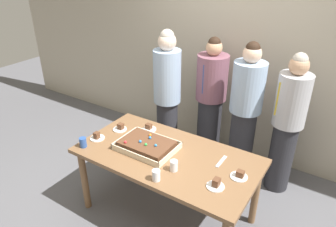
{
  "coord_description": "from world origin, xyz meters",
  "views": [
    {
      "loc": [
        1.35,
        -2.07,
        2.48
      ],
      "look_at": [
        -0.09,
        0.15,
        1.12
      ],
      "focal_mm": 33.32,
      "sensor_mm": 36.0,
      "label": 1
    }
  ],
  "objects": [
    {
      "name": "drink_cup_nearest",
      "position": [
        0.18,
        -0.18,
        0.82
      ],
      "size": [
        0.07,
        0.07,
        0.1
      ],
      "primitive_type": "cylinder",
      "color": "white",
      "rests_on": "party_table"
    },
    {
      "name": "drink_cup_far_end",
      "position": [
        -0.77,
        -0.34,
        0.82
      ],
      "size": [
        0.07,
        0.07,
        0.1
      ],
      "primitive_type": "cylinder",
      "color": "#2D5199",
      "rests_on": "party_table"
    },
    {
      "name": "party_table",
      "position": [
        0.0,
        0.0,
        0.68
      ],
      "size": [
        1.74,
        0.92,
        0.77
      ],
      "color": "brown",
      "rests_on": "ground_plane"
    },
    {
      "name": "plated_slice_far_right",
      "position": [
        -0.43,
        0.29,
        0.78
      ],
      "size": [
        0.15,
        0.15,
        0.07
      ],
      "color": "white",
      "rests_on": "party_table"
    },
    {
      "name": "plated_slice_center_front",
      "position": [
        -0.76,
        -0.16,
        0.79
      ],
      "size": [
        0.15,
        0.15,
        0.08
      ],
      "color": "white",
      "rests_on": "party_table"
    },
    {
      "name": "ground_plane",
      "position": [
        0.0,
        0.0,
        0.0
      ],
      "size": [
        12.0,
        12.0,
        0.0
      ],
      "primitive_type": "plane",
      "color": "#5B5B60"
    },
    {
      "name": "cake_server_utensil",
      "position": [
        0.48,
        0.17,
        0.77
      ],
      "size": [
        0.03,
        0.2,
        0.01
      ],
      "primitive_type": "cube",
      "color": "silver",
      "rests_on": "party_table"
    },
    {
      "name": "sheet_cake",
      "position": [
        -0.22,
        -0.02,
        0.8
      ],
      "size": [
        0.57,
        0.41,
        0.1
      ],
      "color": "beige",
      "rests_on": "party_table"
    },
    {
      "name": "plated_slice_near_left",
      "position": [
        0.59,
        -0.17,
        0.79
      ],
      "size": [
        0.15,
        0.15,
        0.08
      ],
      "color": "white",
      "rests_on": "party_table"
    },
    {
      "name": "drink_cup_middle",
      "position": [
        0.13,
        -0.37,
        0.82
      ],
      "size": [
        0.07,
        0.07,
        0.1
      ],
      "primitive_type": "cylinder",
      "color": "white",
      "rests_on": "party_table"
    },
    {
      "name": "interior_back_panel",
      "position": [
        0.0,
        1.6,
        1.5
      ],
      "size": [
        8.0,
        0.12,
        3.0
      ],
      "primitive_type": "cube",
      "color": "#B2A893",
      "rests_on": "ground_plane"
    },
    {
      "name": "person_striped_tie_right",
      "position": [
        -0.54,
        0.83,
        0.91
      ],
      "size": [
        0.33,
        0.33,
        1.74
      ],
      "rotation": [
        0.0,
        0.0,
        -1.22
      ],
      "color": "#28282D",
      "rests_on": "ground_plane"
    },
    {
      "name": "person_green_shirt_behind",
      "position": [
        0.39,
        1.0,
        0.87
      ],
      "size": [
        0.35,
        0.35,
        1.7
      ],
      "rotation": [
        0.0,
        0.0,
        -2.11
      ],
      "color": "#28282D",
      "rests_on": "ground_plane"
    },
    {
      "name": "plated_slice_far_left",
      "position": [
        -0.69,
        0.11,
        0.79
      ],
      "size": [
        0.15,
        0.15,
        0.07
      ],
      "color": "white",
      "rests_on": "party_table"
    },
    {
      "name": "person_serving_front",
      "position": [
        -0.12,
        1.17,
        0.84
      ],
      "size": [
        0.38,
        0.38,
        1.64
      ],
      "rotation": [
        0.0,
        0.0,
        -1.66
      ],
      "color": "#28282D",
      "rests_on": "ground_plane"
    },
    {
      "name": "person_far_right_suit",
      "position": [
        0.84,
        1.08,
        0.85
      ],
      "size": [
        0.34,
        0.34,
        1.63
      ],
      "rotation": [
        0.0,
        0.0,
        -2.34
      ],
      "color": "#28282D",
      "rests_on": "ground_plane"
    },
    {
      "name": "plated_slice_near_right",
      "position": [
        0.71,
        0.05,
        0.78
      ],
      "size": [
        0.15,
        0.15,
        0.07
      ],
      "color": "white",
      "rests_on": "party_table"
    }
  ]
}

